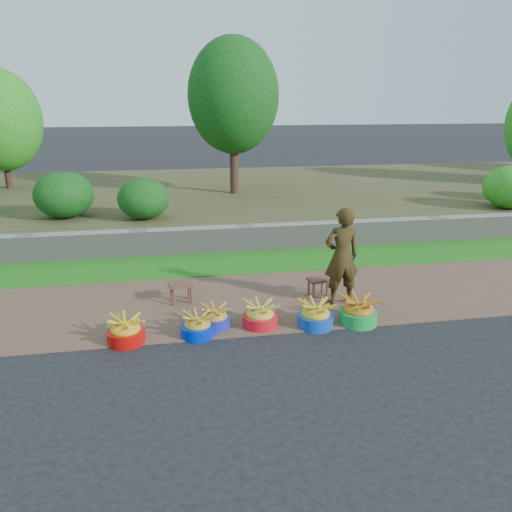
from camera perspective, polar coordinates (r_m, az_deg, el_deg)
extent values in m
plane|color=black|center=(7.06, 3.99, -8.83)|extent=(120.00, 120.00, 0.00)
cube|color=brown|center=(8.17, 1.87, -4.97)|extent=(80.00, 2.50, 0.02)
cube|color=#227718|center=(10.01, -0.51, -0.63)|extent=(80.00, 1.50, 0.04)
cube|color=gray|center=(10.74, -1.28, 2.04)|extent=(80.00, 0.35, 0.55)
cube|color=#494726|center=(15.49, -4.12, 6.67)|extent=(80.00, 10.00, 0.50)
cylinder|color=#3B241B|center=(14.72, -2.51, 10.99)|extent=(0.25, 0.25, 1.97)
ellipsoid|color=#134F15|center=(14.63, -2.61, 17.82)|extent=(2.55, 2.55, 3.19)
cylinder|color=#3B241B|center=(17.36, -26.59, 9.11)|extent=(0.20, 0.20, 1.32)
ellipsoid|color=#2C901E|center=(17.25, -27.23, 13.64)|extent=(2.41, 2.41, 3.01)
ellipsoid|color=#134F15|center=(12.37, -21.11, 6.54)|extent=(1.34, 1.34, 1.07)
ellipsoid|color=#2C901E|center=(14.15, 27.11, 7.03)|extent=(1.34, 1.34, 1.07)
ellipsoid|color=#134F15|center=(11.74, -12.74, 6.42)|extent=(1.18, 1.18, 0.94)
cylinder|color=#B70B07|center=(6.98, -14.61, -8.88)|extent=(0.50, 0.50, 0.18)
ellipsoid|color=gold|center=(6.93, -14.70, -7.84)|extent=(0.44, 0.44, 0.29)
cylinder|color=#0021D0|center=(6.98, -6.68, -8.49)|extent=(0.46, 0.46, 0.17)
ellipsoid|color=#B08C22|center=(6.92, -6.72, -7.53)|extent=(0.40, 0.40, 0.26)
cylinder|color=#1B28A7|center=(7.20, -4.72, -7.58)|extent=(0.45, 0.45, 0.16)
ellipsoid|color=#B27F28|center=(7.15, -4.74, -6.67)|extent=(0.40, 0.40, 0.26)
cylinder|color=red|center=(7.21, 0.47, -7.43)|extent=(0.50, 0.50, 0.18)
ellipsoid|color=gold|center=(7.15, 0.47, -6.40)|extent=(0.44, 0.44, 0.29)
cylinder|color=#0F42B8|center=(7.26, 6.79, -7.33)|extent=(0.51, 0.51, 0.19)
ellipsoid|color=gold|center=(7.20, 6.83, -6.29)|extent=(0.45, 0.45, 0.29)
cylinder|color=green|center=(7.46, 11.58, -6.84)|extent=(0.55, 0.55, 0.20)
ellipsoid|color=#B36B18|center=(7.40, 11.65, -5.75)|extent=(0.48, 0.48, 0.31)
cube|color=brown|center=(8.01, -8.58, -3.21)|extent=(0.41, 0.34, 0.04)
cylinder|color=brown|center=(7.95, -9.40, -4.66)|extent=(0.04, 0.04, 0.28)
cylinder|color=brown|center=(8.00, -7.40, -4.43)|extent=(0.04, 0.04, 0.28)
cylinder|color=brown|center=(8.13, -9.64, -4.16)|extent=(0.04, 0.04, 0.28)
cylinder|color=brown|center=(8.18, -7.69, -3.95)|extent=(0.04, 0.04, 0.28)
cube|color=brown|center=(8.27, 7.12, -2.72)|extent=(0.37, 0.31, 0.04)
cylinder|color=brown|center=(8.19, 6.58, -3.98)|extent=(0.03, 0.03, 0.25)
cylinder|color=brown|center=(8.31, 8.13, -3.74)|extent=(0.03, 0.03, 0.25)
cylinder|color=brown|center=(8.34, 6.04, -3.58)|extent=(0.03, 0.03, 0.25)
cylinder|color=brown|center=(8.45, 7.57, -3.35)|extent=(0.03, 0.03, 0.25)
imported|color=black|center=(7.84, 9.77, -0.06)|extent=(0.59, 0.40, 1.56)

